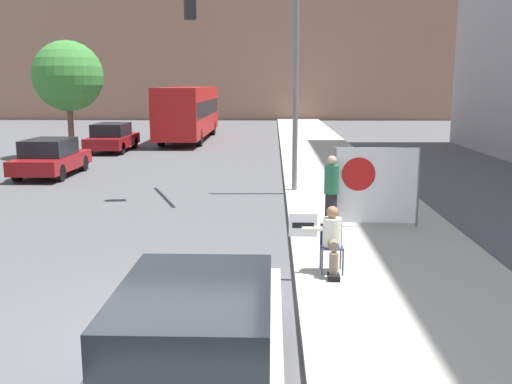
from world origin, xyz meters
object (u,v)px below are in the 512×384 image
at_px(seated_protester, 331,238).
at_px(protest_banner, 376,185).
at_px(jogger_on_sidewalk, 331,192).
at_px(city_bus_on_road, 189,110).
at_px(car_on_road_nearest, 51,158).
at_px(car_on_road_midblock, 112,138).
at_px(parked_car_curbside, 197,343).
at_px(street_tree_midblock, 68,76).
at_px(traffic_light_pole, 260,53).

distance_m(seated_protester, protest_banner, 3.74).
bearing_deg(seated_protester, protest_banner, 66.57).
xyz_separation_m(jogger_on_sidewalk, city_bus_on_road, (-6.66, 22.80, 0.87)).
height_order(car_on_road_nearest, car_on_road_midblock, car_on_road_midblock).
relative_size(jogger_on_sidewalk, parked_car_curbside, 0.38).
xyz_separation_m(jogger_on_sidewalk, protest_banner, (1.07, 0.22, 0.12)).
relative_size(seated_protester, car_on_road_nearest, 0.29).
distance_m(protest_banner, street_tree_midblock, 18.69).
distance_m(jogger_on_sidewalk, traffic_light_pole, 6.02).
relative_size(parked_car_curbside, car_on_road_nearest, 1.11).
xyz_separation_m(parked_car_curbside, car_on_road_midblock, (-7.62, 23.81, 0.03)).
distance_m(seated_protester, city_bus_on_road, 26.81).
relative_size(parked_car_curbside, street_tree_midblock, 0.83).
height_order(car_on_road_midblock, street_tree_midblock, street_tree_midblock).
bearing_deg(car_on_road_nearest, city_bus_on_road, 77.21).
bearing_deg(protest_banner, car_on_road_nearest, 143.45).
height_order(parked_car_curbside, street_tree_midblock, street_tree_midblock).
height_order(seated_protester, car_on_road_nearest, car_on_road_nearest).
height_order(protest_banner, car_on_road_midblock, protest_banner).
height_order(car_on_road_midblock, city_bus_on_road, city_bus_on_road).
relative_size(parked_car_curbside, car_on_road_midblock, 1.04).
bearing_deg(car_on_road_nearest, car_on_road_midblock, 89.19).
height_order(protest_banner, street_tree_midblock, street_tree_midblock).
bearing_deg(traffic_light_pole, seated_protester, -79.44).
xyz_separation_m(parked_car_curbside, street_tree_midblock, (-8.93, 21.43, 3.16)).
relative_size(protest_banner, parked_car_curbside, 0.44).
bearing_deg(protest_banner, traffic_light_pole, 122.96).
xyz_separation_m(city_bus_on_road, street_tree_midblock, (-4.47, -8.68, 1.97)).
bearing_deg(street_tree_midblock, car_on_road_midblock, 61.09).
distance_m(traffic_light_pole, car_on_road_nearest, 9.70).
bearing_deg(street_tree_midblock, car_on_road_nearest, -78.21).
distance_m(car_on_road_midblock, street_tree_midblock, 4.14).
bearing_deg(street_tree_midblock, jogger_on_sidewalk, -51.75).
xyz_separation_m(car_on_road_nearest, city_bus_on_road, (3.27, 14.42, 1.18)).
xyz_separation_m(protest_banner, street_tree_midblock, (-12.20, 13.90, 2.72)).
bearing_deg(parked_car_curbside, traffic_light_pole, 88.01).
bearing_deg(jogger_on_sidewalk, street_tree_midblock, -72.63).
distance_m(seated_protester, street_tree_midblock, 20.67).
distance_m(jogger_on_sidewalk, car_on_road_nearest, 13.00).
xyz_separation_m(seated_protester, protest_banner, (1.39, 3.45, 0.35)).
xyz_separation_m(seated_protester, car_on_road_midblock, (-9.50, 19.73, -0.06)).
bearing_deg(car_on_road_midblock, traffic_light_pole, -55.91).
bearing_deg(city_bus_on_road, jogger_on_sidewalk, -73.72).
relative_size(jogger_on_sidewalk, traffic_light_pole, 0.27).
distance_m(traffic_light_pole, parked_car_curbside, 12.52).
relative_size(protest_banner, car_on_road_midblock, 0.46).
height_order(traffic_light_pole, car_on_road_nearest, traffic_light_pole).
relative_size(jogger_on_sidewalk, car_on_road_midblock, 0.39).
xyz_separation_m(car_on_road_midblock, street_tree_midblock, (-1.31, -2.38, 3.13)).
bearing_deg(city_bus_on_road, car_on_road_nearest, -102.79).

